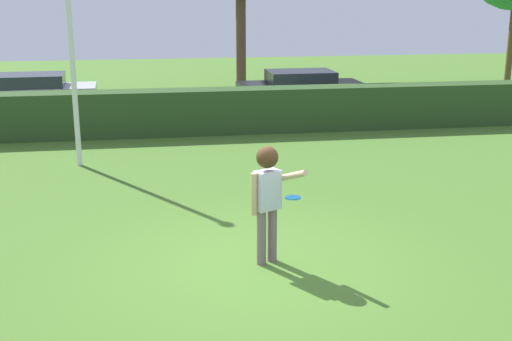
{
  "coord_description": "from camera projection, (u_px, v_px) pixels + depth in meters",
  "views": [
    {
      "loc": [
        -1.5,
        -8.89,
        3.95
      ],
      "look_at": [
        0.13,
        1.1,
        1.15
      ],
      "focal_mm": 46.41,
      "sensor_mm": 36.0,
      "label": 1
    }
  ],
  "objects": [
    {
      "name": "lamppost",
      "position": [
        70.0,
        33.0,
        14.47
      ],
      "size": [
        0.24,
        0.24,
        5.39
      ],
      "color": "silver",
      "rests_on": "ground"
    },
    {
      "name": "frisbee",
      "position": [
        293.0,
        198.0,
        9.24
      ],
      "size": [
        0.22,
        0.22,
        0.03
      ],
      "color": "#268CE5"
    },
    {
      "name": "hedge_row",
      "position": [
        204.0,
        111.0,
        18.48
      ],
      "size": [
        29.08,
        0.9,
        1.24
      ],
      "primitive_type": "cube",
      "color": "#2B4920",
      "rests_on": "ground"
    },
    {
      "name": "person",
      "position": [
        268.0,
        191.0,
        9.55
      ],
      "size": [
        0.77,
        0.62,
        1.78
      ],
      "color": "slate",
      "rests_on": "ground"
    },
    {
      "name": "ground_plane",
      "position": [
        259.0,
        266.0,
        9.75
      ],
      "size": [
        60.0,
        60.0,
        0.0
      ],
      "primitive_type": "plane",
      "color": "#49752A"
    },
    {
      "name": "parked_car_black",
      "position": [
        300.0,
        87.0,
        22.47
      ],
      "size": [
        4.23,
        1.87,
        1.25
      ],
      "color": "black",
      "rests_on": "ground"
    },
    {
      "name": "parked_car_silver",
      "position": [
        30.0,
        91.0,
        21.58
      ],
      "size": [
        4.27,
        1.96,
        1.25
      ],
      "color": "#B7B7BC",
      "rests_on": "ground"
    }
  ]
}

